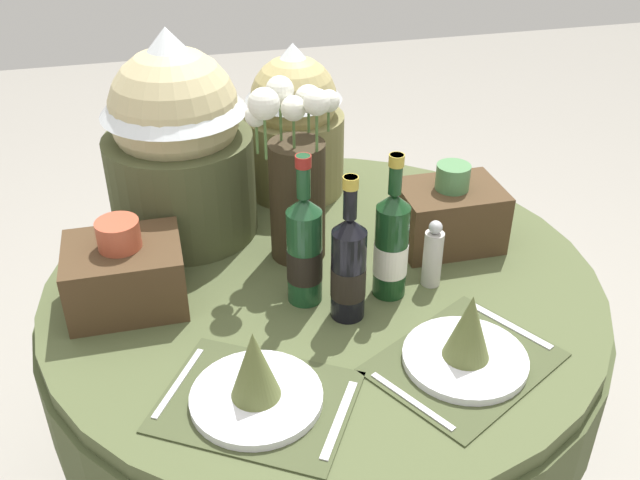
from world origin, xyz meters
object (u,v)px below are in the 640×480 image
object	(u,v)px
gift_tub_back_left	(177,131)
woven_basket_side_left	(125,273)
pepper_mill	(433,256)
place_setting_right	(467,344)
gift_tub_back_centre	(294,116)
wine_bottle_centre	(391,244)
flower_vase	(296,180)
wine_bottle_right	(304,249)
dining_table	(323,328)
wine_bottle_left	(349,267)
place_setting_left	(256,383)
woven_basket_side_right	(449,214)

from	to	relation	value
gift_tub_back_left	woven_basket_side_left	world-z (taller)	gift_tub_back_left
woven_basket_side_left	pepper_mill	bearing A→B (deg)	-7.75
place_setting_right	gift_tub_back_centre	xyz separation A→B (m)	(-0.16, 0.78, 0.17)
wine_bottle_centre	gift_tub_back_left	distance (m)	0.57
flower_vase	wine_bottle_right	distance (m)	0.19
dining_table	flower_vase	world-z (taller)	flower_vase
dining_table	wine_bottle_left	distance (m)	0.30
wine_bottle_right	gift_tub_back_centre	distance (m)	0.51
place_setting_left	flower_vase	xyz separation A→B (m)	(0.18, 0.46, 0.15)
place_setting_left	wine_bottle_right	distance (m)	0.33
wine_bottle_centre	woven_basket_side_right	world-z (taller)	wine_bottle_centre
flower_vase	woven_basket_side_right	size ratio (longest dim) A/B	1.84
place_setting_left	woven_basket_side_right	distance (m)	0.69
place_setting_right	gift_tub_back_left	distance (m)	0.82
woven_basket_side_left	wine_bottle_centre	bearing A→B (deg)	-10.15
place_setting_right	wine_bottle_right	world-z (taller)	wine_bottle_right
place_setting_left	flower_vase	size ratio (longest dim) A/B	0.97
flower_vase	gift_tub_back_centre	xyz separation A→B (m)	(0.06, 0.32, 0.02)
gift_tub_back_left	gift_tub_back_centre	xyz separation A→B (m)	(0.31, 0.14, -0.05)
wine_bottle_left	place_setting_right	bearing A→B (deg)	-48.48
gift_tub_back_centre	place_setting_left	bearing A→B (deg)	-107.11
wine_bottle_centre	gift_tub_back_left	xyz separation A→B (m)	(-0.40, 0.38, 0.14)
woven_basket_side_right	pepper_mill	bearing A→B (deg)	-123.29
gift_tub_back_left	wine_bottle_left	bearing A→B (deg)	-55.58
wine_bottle_left	wine_bottle_centre	xyz separation A→B (m)	(0.11, 0.05, 0.00)
dining_table	woven_basket_side_right	xyz separation A→B (m)	(0.33, 0.07, 0.23)
gift_tub_back_left	gift_tub_back_centre	world-z (taller)	gift_tub_back_left
flower_vase	place_setting_left	bearing A→B (deg)	-110.98
flower_vase	woven_basket_side_left	distance (m)	0.42
dining_table	place_setting_right	distance (m)	0.44
wine_bottle_centre	gift_tub_back_centre	world-z (taller)	gift_tub_back_centre
wine_bottle_left	wine_bottle_right	bearing A→B (deg)	134.25
wine_bottle_left	woven_basket_side_right	size ratio (longest dim) A/B	1.35
flower_vase	wine_bottle_centre	size ratio (longest dim) A/B	1.32
pepper_mill	woven_basket_side_right	distance (m)	0.18
wine_bottle_right	gift_tub_back_left	distance (m)	0.44
wine_bottle_left	gift_tub_back_left	bearing A→B (deg)	124.42
wine_bottle_right	gift_tub_back_centre	world-z (taller)	gift_tub_back_centre
place_setting_right	wine_bottle_centre	size ratio (longest dim) A/B	1.28
place_setting_left	pepper_mill	bearing A→B (deg)	31.77
flower_vase	gift_tub_back_left	world-z (taller)	gift_tub_back_left
woven_basket_side_left	woven_basket_side_right	size ratio (longest dim) A/B	1.01
dining_table	wine_bottle_right	distance (m)	0.29
place_setting_right	woven_basket_side_right	bearing A→B (deg)	72.33
pepper_mill	gift_tub_back_centre	xyz separation A→B (m)	(-0.20, 0.51, 0.14)
place_setting_left	woven_basket_side_right	size ratio (longest dim) A/B	1.78
dining_table	woven_basket_side_right	bearing A→B (deg)	12.42
dining_table	wine_bottle_left	xyz separation A→B (m)	(0.02, -0.14, 0.27)
gift_tub_back_left	wine_bottle_centre	bearing A→B (deg)	-43.04
wine_bottle_left	wine_bottle_centre	world-z (taller)	wine_bottle_centre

